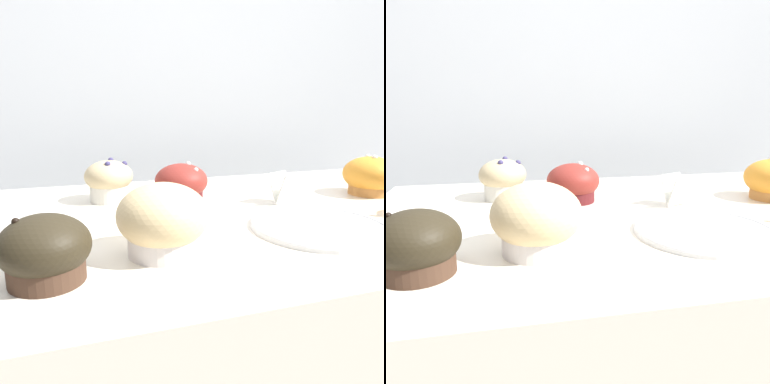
# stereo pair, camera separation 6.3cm
# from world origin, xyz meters

# --- Properties ---
(wall_back) EXTENTS (3.20, 0.10, 1.80)m
(wall_back) POSITION_xyz_m (0.00, 0.60, 0.90)
(wall_back) COLOR #B2B7BC
(wall_back) RESTS_ON ground
(muffin_front_center) EXTENTS (0.12, 0.12, 0.09)m
(muffin_front_center) POSITION_xyz_m (-0.21, -0.15, 0.97)
(muffin_front_center) COLOR white
(muffin_front_center) RESTS_ON display_counter
(muffin_back_left) EXTENTS (0.10, 0.10, 0.09)m
(muffin_back_left) POSITION_xyz_m (-0.25, 0.15, 0.96)
(muffin_back_left) COLOR silver
(muffin_back_left) RESTS_ON display_counter
(muffin_back_right) EXTENTS (0.11, 0.11, 0.08)m
(muffin_back_right) POSITION_xyz_m (-0.11, 0.10, 0.96)
(muffin_back_right) COLOR #53181B
(muffin_back_right) RESTS_ON display_counter
(muffin_front_right) EXTENTS (0.10, 0.10, 0.08)m
(muffin_front_right) POSITION_xyz_m (-0.35, -0.19, 0.96)
(muffin_front_right) COLOR #442D1F
(muffin_front_right) RESTS_ON display_counter
(serving_plate) EXTENTS (0.21, 0.21, 0.01)m
(serving_plate) POSITION_xyz_m (0.04, -0.13, 0.93)
(serving_plate) COLOR white
(serving_plate) RESTS_ON display_counter
(price_card) EXTENTS (0.06, 0.06, 0.06)m
(price_card) POSITION_xyz_m (0.07, 0.02, 0.95)
(price_card) COLOR white
(price_card) RESTS_ON display_counter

